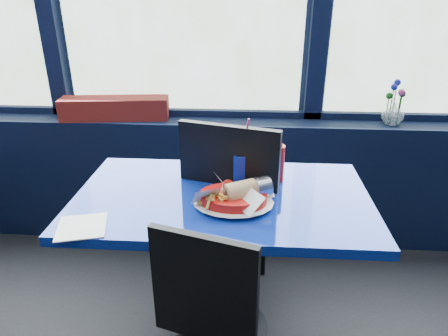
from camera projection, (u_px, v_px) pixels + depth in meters
window_sill at (186, 178)px, 2.59m from camera, size 5.00×0.26×0.80m
near_table at (222, 232)px, 1.71m from camera, size 1.20×0.70×0.75m
chair_near_back at (222, 204)px, 1.90m from camera, size 0.57×0.57×1.02m
planter_box at (115, 108)px, 2.41m from camera, size 0.65×0.24×0.13m
flower_vase at (393, 111)px, 2.29m from camera, size 0.16×0.16×0.26m
food_basket at (235, 196)px, 1.54m from camera, size 0.30×0.28×0.10m
ketchup_bottle at (278, 161)px, 1.72m from camera, size 0.06×0.06×0.22m
soda_cup at (242, 168)px, 1.69m from camera, size 0.09×0.09×0.31m
napkin at (82, 227)px, 1.41m from camera, size 0.20×0.20×0.00m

